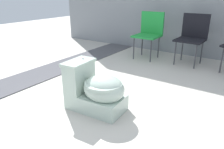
{
  "coord_description": "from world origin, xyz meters",
  "views": [
    {
      "loc": [
        1.26,
        -1.57,
        1.18
      ],
      "look_at": [
        -0.04,
        0.34,
        0.3
      ],
      "focal_mm": 35.0,
      "sensor_mm": 36.0,
      "label": 1
    }
  ],
  "objects": [
    {
      "name": "ground_plane",
      "position": [
        0.0,
        0.0,
        0.0
      ],
      "size": [
        14.0,
        14.0,
        0.0
      ],
      "primitive_type": "plane",
      "color": "#B7B2A8"
    },
    {
      "name": "gravel_strip",
      "position": [
        -1.38,
        0.5,
        0.01
      ],
      "size": [
        0.56,
        8.0,
        0.01
      ],
      "primitive_type": "cube",
      "color": "#4C4C51",
      "rests_on": "ground"
    },
    {
      "name": "toilet",
      "position": [
        -0.03,
        0.04,
        0.22
      ],
      "size": [
        0.65,
        0.41,
        0.52
      ],
      "rotation": [
        0.0,
        0.0,
        0.06
      ],
      "color": "#B2C6B7",
      "rests_on": "ground"
    },
    {
      "name": "folding_chair_left",
      "position": [
        -0.44,
        2.16,
        0.51
      ],
      "size": [
        0.44,
        0.44,
        0.83
      ],
      "rotation": [
        0.0,
        0.0,
        -1.56
      ],
      "color": "#1E8C38",
      "rests_on": "ground"
    },
    {
      "name": "folding_chair_middle",
      "position": [
        0.32,
        2.24,
        0.51
      ],
      "size": [
        0.46,
        0.46,
        0.83
      ],
      "rotation": [
        0.0,
        0.0,
        -1.61
      ],
      "color": "black",
      "rests_on": "ground"
    }
  ]
}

